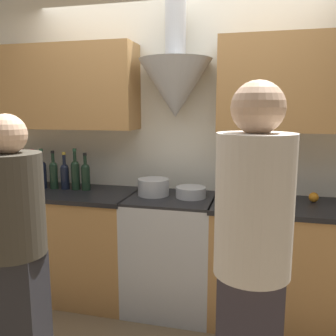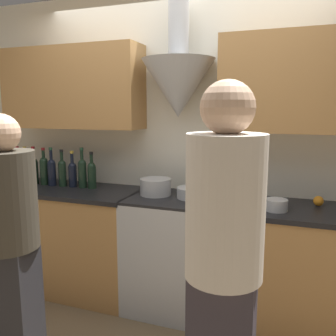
# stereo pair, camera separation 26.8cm
# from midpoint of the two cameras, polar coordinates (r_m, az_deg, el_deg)

# --- Properties ---
(ground_plane) EXTENTS (12.00, 12.00, 0.00)m
(ground_plane) POSITION_cam_midpoint_polar(r_m,az_deg,el_deg) (2.92, -4.02, -24.27)
(ground_plane) COLOR brown
(wall_back) EXTENTS (8.40, 0.58, 2.60)m
(wall_back) POSITION_cam_midpoint_polar(r_m,az_deg,el_deg) (3.00, -1.09, 6.79)
(wall_back) COLOR silver
(wall_back) RESTS_ON ground_plane
(counter_left) EXTENTS (1.33, 0.62, 0.93)m
(counter_left) POSITION_cam_midpoint_polar(r_m,az_deg,el_deg) (3.36, -18.95, -11.15)
(counter_left) COLOR #B27F47
(counter_left) RESTS_ON ground_plane
(counter_right) EXTENTS (1.26, 0.62, 0.93)m
(counter_right) POSITION_cam_midpoint_polar(r_m,az_deg,el_deg) (2.87, 17.18, -14.67)
(counter_right) COLOR #B27F47
(counter_right) RESTS_ON ground_plane
(stove_range) EXTENTS (0.68, 0.60, 0.93)m
(stove_range) POSITION_cam_midpoint_polar(r_m,az_deg,el_deg) (2.97, -2.16, -13.37)
(stove_range) COLOR #B7BABC
(stove_range) RESTS_ON ground_plane
(wine_bottle_0) EXTENTS (0.08, 0.08, 0.34)m
(wine_bottle_0) POSITION_cam_midpoint_polar(r_m,az_deg,el_deg) (3.59, -26.69, -0.37)
(wine_bottle_0) COLOR black
(wine_bottle_0) RESTS_ON counter_left
(wine_bottle_1) EXTENTS (0.07, 0.07, 0.35)m
(wine_bottle_1) POSITION_cam_midpoint_polar(r_m,az_deg,el_deg) (3.53, -25.58, -0.47)
(wine_bottle_1) COLOR black
(wine_bottle_1) RESTS_ON counter_left
(wine_bottle_2) EXTENTS (0.07, 0.07, 0.35)m
(wine_bottle_2) POSITION_cam_midpoint_polar(r_m,az_deg,el_deg) (3.47, -24.37, -0.55)
(wine_bottle_2) COLOR black
(wine_bottle_2) RESTS_ON counter_left
(wine_bottle_3) EXTENTS (0.07, 0.07, 0.34)m
(wine_bottle_3) POSITION_cam_midpoint_polar(r_m,az_deg,el_deg) (3.41, -22.89, -0.54)
(wine_bottle_3) COLOR black
(wine_bottle_3) RESTS_ON counter_left
(wine_bottle_4) EXTENTS (0.07, 0.07, 0.35)m
(wine_bottle_4) POSITION_cam_midpoint_polar(r_m,az_deg,el_deg) (3.34, -21.72, -0.73)
(wine_bottle_4) COLOR black
(wine_bottle_4) RESTS_ON counter_left
(wine_bottle_5) EXTENTS (0.07, 0.07, 0.33)m
(wine_bottle_5) POSITION_cam_midpoint_polar(r_m,az_deg,el_deg) (3.29, -20.11, -0.83)
(wine_bottle_5) COLOR black
(wine_bottle_5) RESTS_ON counter_left
(wine_bottle_6) EXTENTS (0.07, 0.07, 0.32)m
(wine_bottle_6) POSITION_cam_midpoint_polar(r_m,az_deg,el_deg) (3.25, -18.52, -1.03)
(wine_bottle_6) COLOR black
(wine_bottle_6) RESTS_ON counter_left
(wine_bottle_7) EXTENTS (0.07, 0.07, 0.36)m
(wine_bottle_7) POSITION_cam_midpoint_polar(r_m,az_deg,el_deg) (3.19, -16.98, -0.82)
(wine_bottle_7) COLOR black
(wine_bottle_7) RESTS_ON counter_left
(wine_bottle_8) EXTENTS (0.07, 0.07, 0.32)m
(wine_bottle_8) POSITION_cam_midpoint_polar(r_m,az_deg,el_deg) (3.15, -15.47, -1.13)
(wine_bottle_8) COLOR black
(wine_bottle_8) RESTS_ON counter_left
(stock_pot) EXTENTS (0.25, 0.25, 0.13)m
(stock_pot) POSITION_cam_midpoint_polar(r_m,az_deg,el_deg) (2.88, -5.01, -3.08)
(stock_pot) COLOR #B7BABC
(stock_pot) RESTS_ON stove_range
(mixing_bowl) EXTENTS (0.24, 0.24, 0.08)m
(mixing_bowl) POSITION_cam_midpoint_polar(r_m,az_deg,el_deg) (2.80, 0.95, -3.93)
(mixing_bowl) COLOR #B7BABC
(mixing_bowl) RESTS_ON stove_range
(orange_fruit) EXTENTS (0.07, 0.07, 0.07)m
(orange_fruit) POSITION_cam_midpoint_polar(r_m,az_deg,el_deg) (2.83, 19.88, -4.46)
(orange_fruit) COLOR orange
(orange_fruit) RESTS_ON counter_right
(saucepan) EXTENTS (0.15, 0.15, 0.08)m
(saucepan) POSITION_cam_midpoint_polar(r_m,az_deg,el_deg) (2.60, 14.22, -5.35)
(saucepan) COLOR #B7BABC
(saucepan) RESTS_ON counter_right
(person_foreground_left) EXTENTS (0.35, 0.35, 1.60)m
(person_foreground_left) POSITION_cam_midpoint_polar(r_m,az_deg,el_deg) (2.24, -26.67, -10.94)
(person_foreground_left) COLOR #28282D
(person_foreground_left) RESTS_ON ground_plane
(person_foreground_right) EXTENTS (0.32, 0.32, 1.74)m
(person_foreground_right) POSITION_cam_midpoint_polar(r_m,az_deg,el_deg) (1.58, 8.42, -15.10)
(person_foreground_right) COLOR #38333D
(person_foreground_right) RESTS_ON ground_plane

